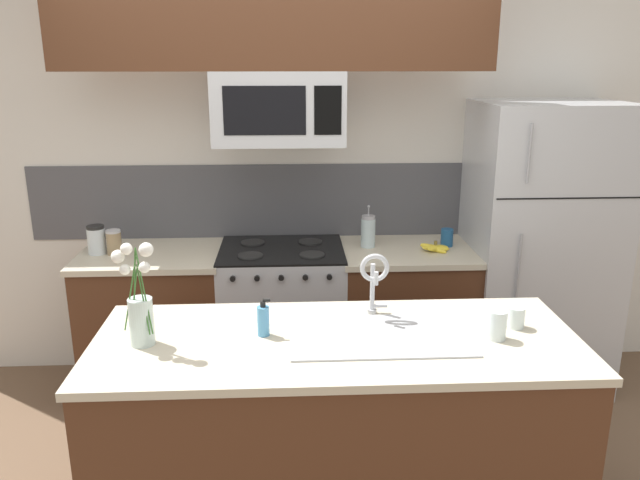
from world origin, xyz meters
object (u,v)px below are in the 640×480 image
at_px(refrigerator, 538,247).
at_px(spare_glass, 516,317).
at_px(stove_range, 283,318).
at_px(coffee_tin, 447,237).
at_px(storage_jar_tall, 96,240).
at_px(banana_bunch, 435,248).
at_px(drinking_glass, 497,325).
at_px(storage_jar_medium, 114,242).
at_px(microwave, 279,108).
at_px(french_press, 368,231).
at_px(flower_vase, 140,311).
at_px(sink_faucet, 374,276).
at_px(dish_soap_bottle, 263,320).

bearing_deg(refrigerator, spare_glass, -115.59).
relative_size(stove_range, coffee_tin, 8.45).
relative_size(stove_range, storage_jar_tall, 5.33).
height_order(banana_bunch, drinking_glass, drinking_glass).
bearing_deg(storage_jar_medium, storage_jar_tall, 171.82).
bearing_deg(microwave, banana_bunch, -2.47).
distance_m(refrigerator, drinking_glass, 1.49).
height_order(french_press, flower_vase, flower_vase).
distance_m(stove_range, sink_faucet, 1.29).
xyz_separation_m(storage_jar_medium, drinking_glass, (1.92, -1.28, -0.01)).
relative_size(coffee_tin, dish_soap_bottle, 0.67).
xyz_separation_m(refrigerator, banana_bunch, (-0.67, -0.08, 0.03)).
xyz_separation_m(dish_soap_bottle, spare_glass, (1.10, 0.02, -0.02)).
distance_m(storage_jar_medium, coffee_tin, 2.04).
bearing_deg(refrigerator, flower_vase, -149.25).
relative_size(storage_jar_medium, banana_bunch, 0.79).
height_order(stove_range, refrigerator, refrigerator).
relative_size(microwave, flower_vase, 1.66).
height_order(storage_jar_tall, storage_jar_medium, storage_jar_tall).
distance_m(stove_range, drinking_glass, 1.67).
height_order(coffee_tin, sink_faucet, sink_faucet).
bearing_deg(stove_range, spare_glass, -48.85).
relative_size(storage_jar_medium, drinking_glass, 1.19).
height_order(refrigerator, dish_soap_bottle, refrigerator).
height_order(stove_range, storage_jar_medium, storage_jar_medium).
distance_m(storage_jar_tall, sink_faucet, 1.86).
xyz_separation_m(french_press, drinking_glass, (0.37, -1.36, -0.04)).
distance_m(stove_range, flower_vase, 1.51).
height_order(stove_range, sink_faucet, sink_faucet).
bearing_deg(coffee_tin, refrigerator, -2.99).
bearing_deg(microwave, refrigerator, 1.45).
relative_size(microwave, sink_faucet, 2.43).
height_order(refrigerator, spare_glass, refrigerator).
bearing_deg(storage_jar_tall, french_press, 2.08).
bearing_deg(french_press, stove_range, -173.65).
bearing_deg(drinking_glass, spare_glass, 42.43).
height_order(stove_range, microwave, microwave).
bearing_deg(storage_jar_tall, stove_range, -0.00).
distance_m(storage_jar_tall, flower_vase, 1.39).
distance_m(storage_jar_medium, banana_bunch, 1.94).
xyz_separation_m(dish_soap_bottle, flower_vase, (-0.50, -0.06, 0.08)).
relative_size(stove_range, refrigerator, 0.52).
bearing_deg(storage_jar_tall, flower_vase, -66.74).
bearing_deg(storage_jar_tall, drinking_glass, -32.63).
xyz_separation_m(refrigerator, drinking_glass, (-0.70, -1.32, 0.07)).
height_order(microwave, storage_jar_tall, microwave).
bearing_deg(sink_faucet, refrigerator, 41.69).
xyz_separation_m(storage_jar_tall, flower_vase, (0.55, -1.27, 0.06)).
relative_size(french_press, dish_soap_bottle, 1.62).
relative_size(drinking_glass, flower_vase, 0.28).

